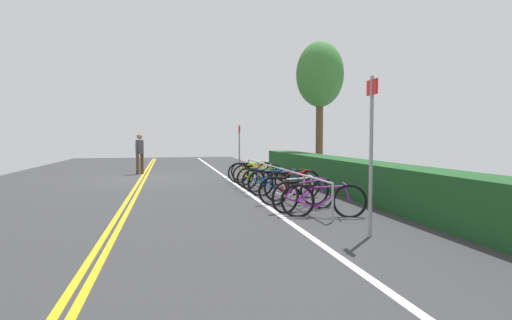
% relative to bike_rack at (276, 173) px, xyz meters
% --- Properties ---
extents(ground_plane, '(32.33, 11.75, 0.05)m').
position_rel_bike_rack_xyz_m(ground_plane, '(-5.03, -3.99, -0.61)').
color(ground_plane, '#353538').
extents(centre_line_yellow_inner, '(29.10, 0.10, 0.00)m').
position_rel_bike_rack_xyz_m(centre_line_yellow_inner, '(-5.03, -4.07, -0.59)').
color(centre_line_yellow_inner, gold).
rests_on(centre_line_yellow_inner, ground_plane).
extents(centre_line_yellow_outer, '(29.10, 0.10, 0.00)m').
position_rel_bike_rack_xyz_m(centre_line_yellow_outer, '(-5.03, -3.91, -0.59)').
color(centre_line_yellow_outer, gold).
rests_on(centre_line_yellow_outer, ground_plane).
extents(bike_lane_stripe_white, '(29.10, 0.12, 0.00)m').
position_rel_bike_rack_xyz_m(bike_lane_stripe_white, '(-5.03, -0.79, -0.59)').
color(bike_lane_stripe_white, white).
rests_on(bike_lane_stripe_white, ground_plane).
extents(bike_rack, '(8.30, 0.05, 0.76)m').
position_rel_bike_rack_xyz_m(bike_rack, '(0.00, 0.00, 0.00)').
color(bike_rack, '#9EA0A5').
rests_on(bike_rack, ground_plane).
extents(bicycle_0, '(0.46, 1.69, 0.71)m').
position_rel_bike_rack_xyz_m(bicycle_0, '(-3.67, 0.07, -0.26)').
color(bicycle_0, black).
rests_on(bicycle_0, ground_plane).
extents(bicycle_1, '(0.46, 1.71, 0.75)m').
position_rel_bike_rack_xyz_m(bicycle_1, '(-2.80, -0.13, -0.24)').
color(bicycle_1, black).
rests_on(bicycle_1, ground_plane).
extents(bicycle_2, '(0.52, 1.72, 0.74)m').
position_rel_bike_rack_xyz_m(bicycle_2, '(-2.03, -0.08, -0.24)').
color(bicycle_2, black).
rests_on(bicycle_2, ground_plane).
extents(bicycle_3, '(0.48, 1.68, 0.70)m').
position_rel_bike_rack_xyz_m(bicycle_3, '(-1.20, -0.10, -0.26)').
color(bicycle_3, black).
rests_on(bicycle_3, ground_plane).
extents(bicycle_4, '(0.46, 1.65, 0.72)m').
position_rel_bike_rack_xyz_m(bicycle_4, '(-0.37, -0.10, -0.25)').
color(bicycle_4, black).
rests_on(bicycle_4, ground_plane).
extents(bicycle_5, '(0.46, 1.78, 0.75)m').
position_rel_bike_rack_xyz_m(bicycle_5, '(0.44, -0.03, -0.24)').
color(bicycle_5, black).
rests_on(bicycle_5, ground_plane).
extents(bicycle_6, '(0.61, 1.71, 0.79)m').
position_rel_bike_rack_xyz_m(bicycle_6, '(1.20, 0.13, -0.22)').
color(bicycle_6, black).
rests_on(bicycle_6, ground_plane).
extents(bicycle_7, '(0.46, 1.71, 0.73)m').
position_rel_bike_rack_xyz_m(bicycle_7, '(2.06, -0.12, -0.25)').
color(bicycle_7, black).
rests_on(bicycle_7, ground_plane).
extents(bicycle_8, '(0.68, 1.68, 0.73)m').
position_rel_bike_rack_xyz_m(bicycle_8, '(2.81, -0.10, -0.25)').
color(bicycle_8, black).
rests_on(bicycle_8, ground_plane).
extents(bicycle_9, '(0.61, 1.69, 0.72)m').
position_rel_bike_rack_xyz_m(bicycle_9, '(3.59, 0.03, -0.25)').
color(bicycle_9, black).
rests_on(bicycle_9, ground_plane).
extents(pedestrian, '(0.42, 0.32, 1.75)m').
position_rel_bike_rack_xyz_m(pedestrian, '(-6.99, -4.23, 0.42)').
color(pedestrian, '#4C3826').
rests_on(pedestrian, ground_plane).
extents(sign_post_near, '(0.36, 0.06, 2.09)m').
position_rel_bike_rack_xyz_m(sign_post_near, '(-5.01, -0.21, 0.68)').
color(sign_post_near, gray).
rests_on(sign_post_near, ground_plane).
extents(sign_post_far, '(0.36, 0.06, 2.59)m').
position_rel_bike_rack_xyz_m(sign_post_far, '(5.31, 0.15, 0.95)').
color(sign_post_far, gray).
rests_on(sign_post_far, ground_plane).
extents(hedge_backdrop, '(17.25, 1.01, 0.97)m').
position_rel_bike_rack_xyz_m(hedge_backdrop, '(1.50, 2.06, -0.10)').
color(hedge_backdrop, '#1C4C21').
rests_on(hedge_backdrop, ground_plane).
extents(tree_near_left, '(2.08, 2.08, 5.77)m').
position_rel_bike_rack_xyz_m(tree_near_left, '(-5.80, 3.52, 3.69)').
color(tree_near_left, brown).
rests_on(tree_near_left, ground_plane).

